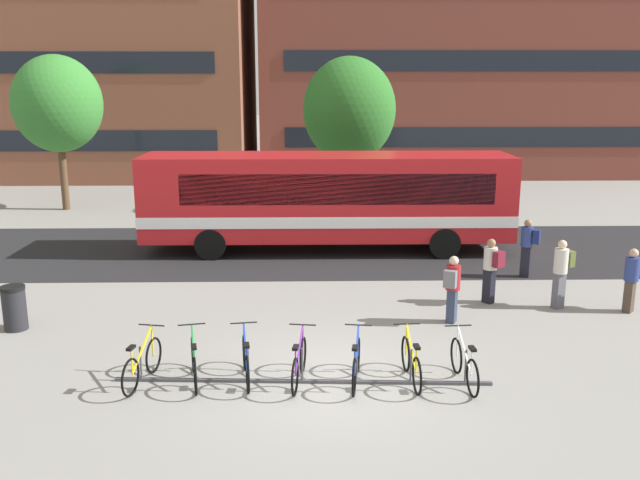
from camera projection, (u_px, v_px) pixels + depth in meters
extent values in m
plane|color=gray|center=(332.00, 381.00, 12.75)|extent=(200.00, 200.00, 0.00)
cube|color=#232326|center=(321.00, 250.00, 22.57)|extent=(80.00, 7.20, 0.01)
cube|color=red|center=(327.00, 196.00, 22.15)|extent=(12.01, 2.60, 2.70)
cube|color=white|center=(327.00, 215.00, 22.30)|extent=(12.03, 2.62, 0.36)
cube|color=black|center=(159.00, 162.00, 21.80)|extent=(1.01, 2.30, 0.40)
cube|color=black|center=(144.00, 188.00, 21.99)|extent=(0.09, 2.19, 1.40)
cube|color=black|center=(338.00, 190.00, 20.85)|extent=(9.84, 0.10, 0.97)
cube|color=black|center=(335.00, 178.00, 23.27)|extent=(9.84, 0.10, 0.97)
cylinder|color=black|center=(211.00, 244.00, 21.28)|extent=(1.00, 0.30, 1.00)
cylinder|color=black|center=(220.00, 229.00, 23.52)|extent=(1.00, 0.30, 1.00)
cylinder|color=black|center=(444.00, 243.00, 21.40)|extent=(1.00, 0.30, 1.00)
cylinder|color=black|center=(431.00, 228.00, 23.65)|extent=(1.00, 0.30, 1.00)
cube|color=#47474C|center=(302.00, 381.00, 12.66)|extent=(7.11, 0.42, 0.06)
cylinder|color=#47474C|center=(141.00, 364.00, 12.66)|extent=(0.04, 0.04, 0.70)
cylinder|color=#47474C|center=(194.00, 364.00, 12.64)|extent=(0.04, 0.04, 0.70)
cylinder|color=#47474C|center=(248.00, 365.00, 12.61)|extent=(0.04, 0.04, 0.70)
cylinder|color=#47474C|center=(302.00, 366.00, 12.59)|extent=(0.04, 0.04, 0.70)
cylinder|color=#47474C|center=(356.00, 366.00, 12.56)|extent=(0.04, 0.04, 0.70)
cylinder|color=#47474C|center=(411.00, 367.00, 12.54)|extent=(0.04, 0.04, 0.70)
cylinder|color=#47474C|center=(466.00, 367.00, 12.51)|extent=(0.04, 0.04, 0.70)
torus|color=black|center=(154.00, 355.00, 13.06)|extent=(0.18, 0.70, 0.70)
torus|color=black|center=(130.00, 377.00, 12.08)|extent=(0.18, 0.70, 0.70)
cube|color=yellow|center=(142.00, 350.00, 12.52)|extent=(0.21, 0.91, 0.58)
cylinder|color=yellow|center=(132.00, 362.00, 12.11)|extent=(0.04, 0.04, 0.55)
cube|color=black|center=(131.00, 348.00, 12.05)|extent=(0.14, 0.24, 0.05)
cylinder|color=yellow|center=(152.00, 340.00, 12.97)|extent=(0.04, 0.04, 0.65)
cylinder|color=black|center=(151.00, 325.00, 12.89)|extent=(0.52, 0.13, 0.03)
torus|color=black|center=(193.00, 354.00, 13.10)|extent=(0.18, 0.70, 0.70)
torus|color=black|center=(195.00, 376.00, 12.13)|extent=(0.18, 0.70, 0.70)
cube|color=#1E7F38|center=(193.00, 349.00, 12.56)|extent=(0.22, 0.91, 0.58)
cylinder|color=#1E7F38|center=(194.00, 360.00, 12.16)|extent=(0.04, 0.04, 0.55)
cube|color=black|center=(194.00, 347.00, 12.10)|extent=(0.14, 0.24, 0.05)
cylinder|color=#1E7F38|center=(192.00, 340.00, 13.01)|extent=(0.04, 0.04, 0.65)
cylinder|color=black|center=(192.00, 324.00, 12.93)|extent=(0.52, 0.13, 0.03)
torus|color=black|center=(244.00, 353.00, 13.18)|extent=(0.15, 0.70, 0.70)
torus|color=black|center=(248.00, 375.00, 12.20)|extent=(0.15, 0.70, 0.70)
cube|color=#1E3DB2|center=(245.00, 347.00, 12.64)|extent=(0.16, 0.92, 0.58)
cylinder|color=#1E3DB2|center=(247.00, 359.00, 12.23)|extent=(0.03, 0.03, 0.55)
cube|color=black|center=(247.00, 345.00, 12.17)|extent=(0.13, 0.23, 0.05)
cylinder|color=#1E3DB2|center=(244.00, 338.00, 13.09)|extent=(0.04, 0.04, 0.65)
cylinder|color=black|center=(244.00, 323.00, 13.01)|extent=(0.52, 0.10, 0.03)
torus|color=black|center=(303.00, 355.00, 13.08)|extent=(0.14, 0.70, 0.70)
torus|color=black|center=(295.00, 377.00, 12.10)|extent=(0.14, 0.70, 0.70)
cube|color=#702893|center=(299.00, 349.00, 12.54)|extent=(0.16, 0.92, 0.58)
cylinder|color=#702893|center=(296.00, 361.00, 12.13)|extent=(0.03, 0.03, 0.55)
cube|color=black|center=(296.00, 347.00, 12.07)|extent=(0.13, 0.23, 0.05)
cylinder|color=#702893|center=(303.00, 340.00, 12.99)|extent=(0.04, 0.04, 0.65)
cylinder|color=black|center=(303.00, 325.00, 12.92)|extent=(0.52, 0.10, 0.03)
torus|color=black|center=(358.00, 355.00, 13.07)|extent=(0.14, 0.70, 0.70)
torus|color=black|center=(354.00, 377.00, 12.08)|extent=(0.14, 0.70, 0.70)
cube|color=#1E3DB2|center=(356.00, 350.00, 12.52)|extent=(0.16, 0.92, 0.58)
cylinder|color=#1E3DB2|center=(355.00, 361.00, 12.12)|extent=(0.03, 0.03, 0.55)
cube|color=black|center=(355.00, 348.00, 12.06)|extent=(0.13, 0.23, 0.05)
cylinder|color=#1E3DB2|center=(358.00, 340.00, 12.98)|extent=(0.04, 0.04, 0.65)
cylinder|color=black|center=(358.00, 325.00, 12.90)|extent=(0.52, 0.10, 0.03)
torus|color=black|center=(406.00, 354.00, 13.12)|extent=(0.08, 0.71, 0.70)
torus|color=black|center=(417.00, 376.00, 12.13)|extent=(0.08, 0.71, 0.70)
cube|color=yellow|center=(411.00, 349.00, 12.57)|extent=(0.08, 0.92, 0.58)
cylinder|color=yellow|center=(416.00, 360.00, 12.17)|extent=(0.03, 0.03, 0.55)
cube|color=black|center=(417.00, 347.00, 12.11)|extent=(0.11, 0.23, 0.05)
cylinder|color=yellow|center=(406.00, 339.00, 13.03)|extent=(0.03, 0.03, 0.65)
cylinder|color=black|center=(407.00, 324.00, 12.96)|extent=(0.52, 0.06, 0.03)
torus|color=black|center=(456.00, 356.00, 13.03)|extent=(0.09, 0.71, 0.70)
torus|color=black|center=(473.00, 378.00, 12.05)|extent=(0.09, 0.71, 0.70)
cube|color=silver|center=(465.00, 350.00, 12.49)|extent=(0.10, 0.92, 0.58)
cylinder|color=silver|center=(472.00, 362.00, 12.08)|extent=(0.03, 0.03, 0.55)
cube|color=black|center=(472.00, 349.00, 12.02)|extent=(0.12, 0.23, 0.05)
cylinder|color=silver|center=(457.00, 341.00, 12.94)|extent=(0.03, 0.03, 0.65)
cylinder|color=black|center=(458.00, 326.00, 12.87)|extent=(0.52, 0.06, 0.03)
cube|color=black|center=(525.00, 262.00, 19.41)|extent=(0.32, 0.30, 0.91)
cylinder|color=navy|center=(527.00, 237.00, 19.24)|extent=(0.46, 0.46, 0.57)
sphere|color=#936B4C|center=(528.00, 223.00, 19.15)|extent=(0.22, 0.22, 0.22)
cube|color=navy|center=(537.00, 237.00, 19.12)|extent=(0.29, 0.33, 0.40)
cube|color=#2D3851|center=(452.00, 306.00, 15.76)|extent=(0.30, 0.32, 0.81)
cylinder|color=maroon|center=(453.00, 277.00, 15.60)|extent=(0.46, 0.46, 0.58)
sphere|color=beige|center=(454.00, 261.00, 15.51)|extent=(0.22, 0.22, 0.22)
cube|color=slate|center=(450.00, 279.00, 15.37)|extent=(0.33, 0.29, 0.40)
cube|color=#565660|center=(559.00, 291.00, 16.72)|extent=(0.32, 0.30, 0.92)
cylinder|color=beige|center=(561.00, 261.00, 16.55)|extent=(0.46, 0.46, 0.62)
sphere|color=beige|center=(562.00, 244.00, 16.45)|extent=(0.22, 0.22, 0.22)
cube|color=#56602D|center=(569.00, 258.00, 16.66)|extent=(0.29, 0.33, 0.40)
cube|color=#47382D|center=(629.00, 296.00, 16.47)|extent=(0.32, 0.33, 0.80)
cylinder|color=navy|center=(632.00, 269.00, 16.30)|extent=(0.48, 0.48, 0.58)
sphere|color=tan|center=(634.00, 253.00, 16.21)|extent=(0.22, 0.22, 0.22)
cube|color=slate|center=(636.00, 266.00, 16.48)|extent=(0.33, 0.32, 0.40)
cube|color=black|center=(489.00, 286.00, 17.14)|extent=(0.31, 0.33, 0.89)
cylinder|color=beige|center=(490.00, 258.00, 16.97)|extent=(0.47, 0.47, 0.57)
sphere|color=#936B4C|center=(491.00, 243.00, 16.88)|extent=(0.22, 0.22, 0.22)
cube|color=maroon|center=(499.00, 259.00, 16.76)|extent=(0.33, 0.31, 0.40)
cylinder|color=#232328|center=(15.00, 310.00, 15.29)|extent=(0.52, 0.52, 0.95)
cylinder|color=black|center=(12.00, 288.00, 15.17)|extent=(0.55, 0.55, 0.08)
cylinder|color=brown|center=(64.00, 177.00, 29.37)|extent=(0.32, 0.32, 2.84)
ellipsoid|color=#388433|center=(57.00, 104.00, 28.64)|extent=(3.76, 3.76, 4.11)
cylinder|color=brown|center=(349.00, 183.00, 28.89)|extent=(0.32, 0.32, 2.49)
ellipsoid|color=#2D7028|center=(349.00, 110.00, 28.17)|extent=(3.89, 3.89, 4.39)
cube|color=brown|center=(65.00, 1.00, 39.58)|extent=(21.47, 11.58, 20.18)
cube|color=black|center=(39.00, 141.00, 35.70)|extent=(18.89, 0.06, 1.10)
cube|color=black|center=(32.00, 62.00, 34.76)|extent=(18.89, 0.06, 1.10)
cube|color=brown|center=(453.00, 1.00, 41.36)|extent=(23.36, 11.71, 20.60)
cube|color=black|center=(469.00, 137.00, 37.45)|extent=(20.56, 0.06, 1.10)
cube|color=black|center=(473.00, 61.00, 36.50)|extent=(20.56, 0.06, 1.10)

